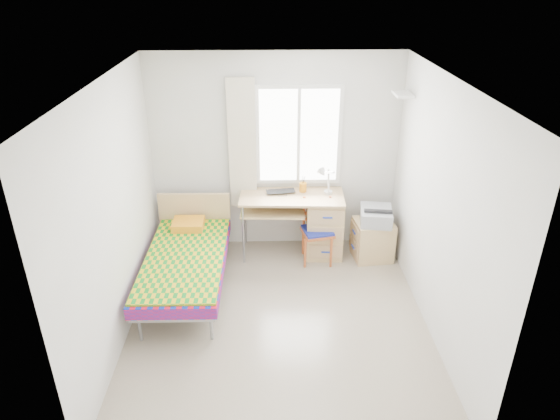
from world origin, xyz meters
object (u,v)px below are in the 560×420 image
at_px(desk, 319,222).
at_px(cabinet, 372,240).
at_px(bed, 186,258).
at_px(chair, 318,226).
at_px(printer, 376,215).

relative_size(desk, cabinet, 2.56).
bearing_deg(cabinet, bed, -171.22).
height_order(bed, cabinet, bed).
xyz_separation_m(desk, chair, (-0.03, -0.18, 0.03)).
relative_size(desk, chair, 1.59).
bearing_deg(chair, printer, -11.81).
height_order(bed, desk, bed).
bearing_deg(chair, cabinet, -11.54).
distance_m(desk, chair, 0.19).
relative_size(bed, printer, 3.90).
bearing_deg(bed, chair, 21.63).
height_order(chair, printer, chair).
bearing_deg(desk, bed, -151.06).
relative_size(desk, printer, 2.71).
distance_m(bed, printer, 2.44).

